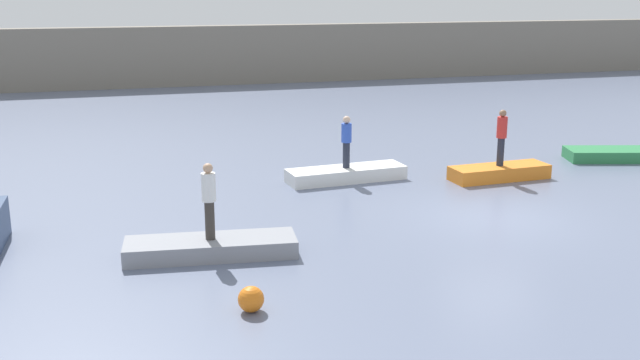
{
  "coord_description": "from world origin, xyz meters",
  "views": [
    {
      "loc": [
        -9.7,
        -16.97,
        5.98
      ],
      "look_at": [
        -3.78,
        3.51,
        0.41
      ],
      "focal_mm": 42.21,
      "sensor_mm": 36.0,
      "label": 1
    }
  ],
  "objects": [
    {
      "name": "ground_plane",
      "position": [
        0.0,
        0.0,
        0.0
      ],
      "size": [
        120.0,
        120.0,
        0.0
      ],
      "primitive_type": "plane",
      "color": "slate"
    },
    {
      "name": "embankment_wall",
      "position": [
        0.0,
        29.19,
        1.77
      ],
      "size": [
        80.0,
        1.2,
        3.55
      ],
      "primitive_type": "cube",
      "color": "gray",
      "rests_on": "ground_plane"
    },
    {
      "name": "rowboat_grey",
      "position": [
        -7.62,
        -0.84,
        0.2
      ],
      "size": [
        3.96,
        1.59,
        0.4
      ],
      "primitive_type": "cube",
      "rotation": [
        0.0,
        0.0,
        -0.11
      ],
      "color": "gray",
      "rests_on": "ground_plane"
    },
    {
      "name": "rowboat_white",
      "position": [
        -2.58,
        4.73,
        0.21
      ],
      "size": [
        3.82,
        1.38,
        0.42
      ],
      "primitive_type": "cube",
      "rotation": [
        0.0,
        0.0,
        0.08
      ],
      "color": "white",
      "rests_on": "ground_plane"
    },
    {
      "name": "rowboat_orange",
      "position": [
        2.13,
        3.56,
        0.22
      ],
      "size": [
        3.24,
        1.18,
        0.44
      ],
      "primitive_type": "cube",
      "rotation": [
        0.0,
        0.0,
        0.05
      ],
      "color": "orange",
      "rests_on": "ground_plane"
    },
    {
      "name": "rowboat_green",
      "position": [
        7.57,
        4.77,
        0.2
      ],
      "size": [
        3.96,
        2.23,
        0.4
      ],
      "primitive_type": "cube",
      "rotation": [
        0.0,
        0.0,
        -0.27
      ],
      "color": "#2D7F47",
      "rests_on": "ground_plane"
    },
    {
      "name": "person_blue_shirt",
      "position": [
        -2.58,
        4.73,
        1.33
      ],
      "size": [
        0.32,
        0.32,
        1.63
      ],
      "color": "#232838",
      "rests_on": "rowboat_white"
    },
    {
      "name": "person_white_shirt",
      "position": [
        -7.62,
        -0.84,
        1.38
      ],
      "size": [
        0.32,
        0.32,
        1.76
      ],
      "color": "#38332D",
      "rests_on": "rowboat_grey"
    },
    {
      "name": "person_red_shirt",
      "position": [
        2.13,
        3.56,
        1.43
      ],
      "size": [
        0.32,
        0.32,
        1.77
      ],
      "color": "#232838",
      "rests_on": "rowboat_orange"
    },
    {
      "name": "mooring_buoy",
      "position": [
        -7.32,
        -4.05,
        0.25
      ],
      "size": [
        0.5,
        0.5,
        0.5
      ],
      "primitive_type": "sphere",
      "color": "orange",
      "rests_on": "ground_plane"
    }
  ]
}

